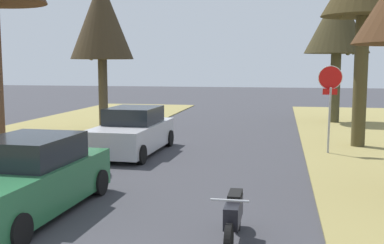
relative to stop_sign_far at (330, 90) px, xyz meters
name	(u,v)px	position (x,y,z in m)	size (l,w,h in m)	color
stop_sign_far	(330,90)	(0.00, 0.00, 0.00)	(0.81, 0.42, 2.96)	#9EA0A5
street_tree_right_far	(337,23)	(1.13, 9.07, 2.97)	(3.29, 3.29, 6.84)	#454128
street_tree_left_mid_b	(101,20)	(-9.58, 3.87, 2.83)	(2.82, 2.82, 6.84)	#473E2B
parked_sedan_green	(27,179)	(-6.63, -7.79, -1.46)	(2.04, 4.45, 1.57)	#28663D
parked_sedan_silver	(133,132)	(-6.61, -1.01, -1.46)	(2.04, 4.45, 1.57)	#BCBCC1
parked_motorcycle	(234,216)	(-2.34, -8.65, -1.70)	(0.60, 2.05, 0.97)	black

